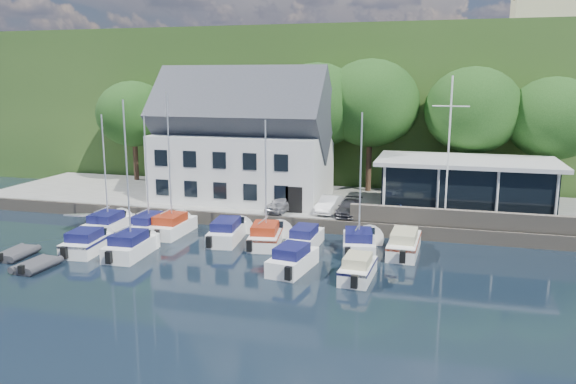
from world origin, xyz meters
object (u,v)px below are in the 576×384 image
club_pavilion (466,186)px  boat_r2_3 (293,257)px  boat_r1_5 (305,237)px  harbor_building (243,147)px  car_silver (283,203)px  boat_r1_3 (228,229)px  boat_r1_6 (360,183)px  boat_r2_4 (358,266)px  car_dgrey (349,208)px  boat_r2_0 (87,241)px  boat_r2_1 (127,181)px  boat_r1_1 (147,172)px  boat_r1_2 (170,171)px  boat_r1_0 (105,170)px  car_white (329,204)px  dinghy_0 (17,252)px  car_blue (395,209)px  flagpole (448,151)px  boat_r1_4 (266,177)px  dinghy_1 (36,264)px  boat_r1_7 (404,241)px

club_pavilion → boat_r2_3: club_pavilion is taller
boat_r1_5 → harbor_building: bearing=131.4°
car_silver → boat_r1_3: (-2.45, -5.37, -0.84)m
boat_r1_6 → boat_r2_4: 6.36m
car_dgrey → boat_r2_0: bearing=-143.4°
car_silver → boat_r2_1: size_ratio=0.38×
boat_r1_1 → boat_r1_2: 1.71m
boat_r2_3 → boat_r2_4: 3.92m
harbor_building → boat_r2_3: (8.03, -13.90, -4.56)m
car_dgrey → harbor_building: bearing=161.8°
boat_r1_0 → boat_r1_5: 15.23m
club_pavilion → car_white: bearing=-165.1°
harbor_building → dinghy_0: size_ratio=5.06×
car_blue → dinghy_0: car_blue is taller
boat_r1_2 → boat_r1_5: (10.02, -0.63, -3.89)m
car_white → flagpole: 9.67m
boat_r1_4 → boat_r2_0: size_ratio=1.71×
boat_r1_3 → dinghy_1: 12.23m
boat_r1_7 → boat_r2_4: 5.93m
boat_r2_0 → boat_r2_4: 17.58m
boat_r1_0 → dinghy_0: bearing=-111.0°
boat_r1_2 → boat_r2_3: (10.39, -5.22, -3.85)m
harbor_building → boat_r2_3: harbor_building is taller
boat_r2_1 → boat_r1_3: bearing=43.2°
harbor_building → boat_r1_6: (11.24, -9.31, -0.79)m
car_blue → boat_r1_6: 6.93m
car_dgrey → boat_r1_1: bearing=-156.5°
car_blue → boat_r1_2: (-15.36, -5.38, 3.05)m
harbor_building → boat_r2_0: bearing=-111.9°
flagpole → boat_r1_5: size_ratio=1.72×
harbor_building → boat_r1_6: harbor_building is taller
car_blue → boat_r1_5: 8.08m
boat_r1_3 → boat_r2_0: size_ratio=1.25×
harbor_building → car_dgrey: (9.68, -3.62, -3.80)m
flagpole → boat_r1_2: bearing=-166.5°
harbor_building → boat_r2_1: 14.17m
boat_r1_3 → boat_r2_4: size_ratio=1.33×
car_white → boat_r1_5: (-0.41, -6.17, -0.88)m
boat_r1_5 → boat_r2_4: 6.59m
flagpole → boat_r1_1: (-20.62, -4.81, -1.59)m
boat_r2_3 → dinghy_1: size_ratio=2.03×
car_white → dinghy_0: bearing=-136.9°
boat_r1_1 → boat_r2_0: boat_r1_1 is taller
harbor_building → car_white: size_ratio=3.82×
dinghy_0 → car_blue: bearing=27.0°
car_dgrey → car_white: bearing=165.8°
boat_r1_0 → boat_r2_4: bearing=-16.8°
boat_r1_0 → boat_r1_6: 18.31m
boat_r1_4 → boat_r2_0: 12.24m
boat_r1_3 → boat_r1_5: size_ratio=1.14×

